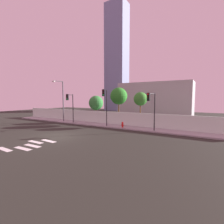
# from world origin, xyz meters

# --- Properties ---
(ground_plane) EXTENTS (80.00, 80.00, 0.00)m
(ground_plane) POSITION_xyz_m (0.00, 0.00, 0.00)
(ground_plane) COLOR #262720
(sidewalk) EXTENTS (36.00, 2.40, 0.15)m
(sidewalk) POSITION_xyz_m (0.00, 8.20, 0.07)
(sidewalk) COLOR #9B9B9B
(sidewalk) RESTS_ON ground
(perimeter_wall) EXTENTS (36.00, 0.18, 1.80)m
(perimeter_wall) POSITION_xyz_m (0.00, 9.49, 1.05)
(perimeter_wall) COLOR silver
(perimeter_wall) RESTS_ON sidewalk
(crosswalk_marking) EXTENTS (3.41, 4.77, 0.01)m
(crosswalk_marking) POSITION_xyz_m (0.37, -3.67, 0.00)
(crosswalk_marking) COLOR silver
(crosswalk_marking) RESTS_ON ground
(traffic_light_left) EXTENTS (0.57, 1.62, 4.39)m
(traffic_light_left) POSITION_xyz_m (7.83, 6.79, 3.38)
(traffic_light_left) COLOR black
(traffic_light_left) RESTS_ON sidewalk
(traffic_light_center) EXTENTS (0.36, 1.18, 4.95)m
(traffic_light_center) POSITION_xyz_m (1.43, 7.06, 3.74)
(traffic_light_center) COLOR black
(traffic_light_center) RESTS_ON sidewalk
(traffic_light_right) EXTENTS (0.55, 1.70, 4.40)m
(traffic_light_right) POSITION_xyz_m (-4.70, 6.75, 3.39)
(traffic_light_right) COLOR black
(traffic_light_right) RESTS_ON sidewalk
(street_lamp_curbside) EXTENTS (0.71, 1.82, 6.54)m
(street_lamp_curbside) POSITION_xyz_m (-7.26, 7.51, 4.02)
(street_lamp_curbside) COLOR #4C4C51
(street_lamp_curbside) RESTS_ON sidewalk
(fire_hydrant) EXTENTS (0.44, 0.26, 0.72)m
(fire_hydrant) POSITION_xyz_m (3.85, 7.52, 0.54)
(fire_hydrant) COLOR red
(fire_hydrant) RESTS_ON sidewalk
(roadside_tree_leftmost) EXTENTS (2.36, 2.36, 4.36)m
(roadside_tree_leftmost) POSITION_xyz_m (-2.51, 10.41, 3.16)
(roadside_tree_leftmost) COLOR brown
(roadside_tree_leftmost) RESTS_ON ground
(roadside_tree_midleft) EXTENTS (2.55, 2.55, 5.54)m
(roadside_tree_midleft) POSITION_xyz_m (1.72, 10.41, 4.25)
(roadside_tree_midleft) COLOR brown
(roadside_tree_midleft) RESTS_ON ground
(roadside_tree_midright) EXTENTS (1.90, 1.90, 4.80)m
(roadside_tree_midright) POSITION_xyz_m (5.16, 10.41, 3.82)
(roadside_tree_midright) COLOR brown
(roadside_tree_midright) RESTS_ON ground
(low_building_distant) EXTENTS (14.87, 6.00, 7.18)m
(low_building_distant) POSITION_xyz_m (3.42, 23.49, 3.59)
(low_building_distant) COLOR #A3A3A3
(low_building_distant) RESTS_ON ground
(tower_on_skyline) EXTENTS (6.50, 5.00, 33.33)m
(tower_on_skyline) POSITION_xyz_m (-12.57, 35.49, 16.67)
(tower_on_skyline) COLOR slate
(tower_on_skyline) RESTS_ON ground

